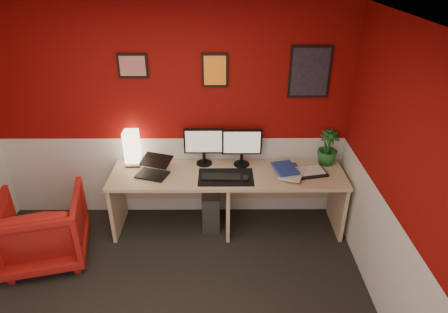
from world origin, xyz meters
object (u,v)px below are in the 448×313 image
(desk, at_px, (228,201))
(laptop, at_px, (152,167))
(potted_plant, at_px, (328,148))
(monitor_left, at_px, (204,141))
(shoji_lamp, at_px, (132,149))
(zen_tray, at_px, (309,172))
(pc_tower, at_px, (211,206))
(monitor_right, at_px, (242,142))
(armchair, at_px, (43,228))

(desk, height_order, laptop, laptop)
(desk, distance_m, potted_plant, 1.30)
(monitor_left, distance_m, potted_plant, 1.41)
(shoji_lamp, relative_size, zen_tray, 1.14)
(laptop, xyz_separation_m, zen_tray, (1.74, 0.04, -0.09))
(monitor_left, relative_size, pc_tower, 1.29)
(desk, distance_m, pc_tower, 0.26)
(monitor_right, relative_size, potted_plant, 1.41)
(pc_tower, bearing_deg, potted_plant, 3.94)
(pc_tower, bearing_deg, desk, -25.62)
(shoji_lamp, distance_m, monitor_left, 0.82)
(laptop, distance_m, pc_tower, 0.89)
(desk, bearing_deg, zen_tray, 0.24)
(desk, distance_m, shoji_lamp, 1.24)
(desk, distance_m, zen_tray, 0.98)
(desk, xyz_separation_m, monitor_left, (-0.27, 0.22, 0.66))
(pc_tower, bearing_deg, shoji_lamp, 169.93)
(shoji_lamp, bearing_deg, zen_tray, -6.02)
(zen_tray, distance_m, pc_tower, 1.22)
(desk, relative_size, monitor_left, 4.48)
(desk, bearing_deg, laptop, -177.49)
(laptop, height_order, monitor_left, monitor_left)
(desk, height_order, monitor_left, monitor_left)
(zen_tray, bearing_deg, pc_tower, 175.67)
(potted_plant, bearing_deg, shoji_lamp, -179.69)
(armchair, bearing_deg, shoji_lamp, -152.80)
(laptop, bearing_deg, monitor_right, 31.78)
(monitor_left, bearing_deg, armchair, -156.24)
(monitor_left, height_order, armchair, monitor_left)
(potted_plant, bearing_deg, desk, -168.81)
(desk, bearing_deg, monitor_right, 51.10)
(monitor_right, relative_size, pc_tower, 1.29)
(monitor_left, bearing_deg, pc_tower, -62.56)
(pc_tower, xyz_separation_m, armchair, (-1.72, -0.59, 0.15))
(monitor_right, bearing_deg, desk, -128.90)
(desk, xyz_separation_m, pc_tower, (-0.20, 0.09, -0.14))
(laptop, relative_size, monitor_left, 0.57)
(shoji_lamp, height_order, monitor_left, monitor_left)
(monitor_left, xyz_separation_m, potted_plant, (1.41, 0.00, -0.08))
(laptop, bearing_deg, armchair, -138.48)
(monitor_left, xyz_separation_m, monitor_right, (0.43, -0.02, 0.00))
(potted_plant, height_order, pc_tower, potted_plant)
(shoji_lamp, relative_size, monitor_left, 0.69)
(monitor_right, bearing_deg, laptop, -166.62)
(zen_tray, xyz_separation_m, armchair, (-2.82, -0.50, -0.37))
(shoji_lamp, xyz_separation_m, potted_plant, (2.22, 0.01, 0.01))
(zen_tray, height_order, armchair, zen_tray)
(armchair, bearing_deg, potted_plant, -179.94)
(desk, xyz_separation_m, laptop, (-0.83, -0.04, 0.47))
(desk, bearing_deg, monitor_left, 140.35)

